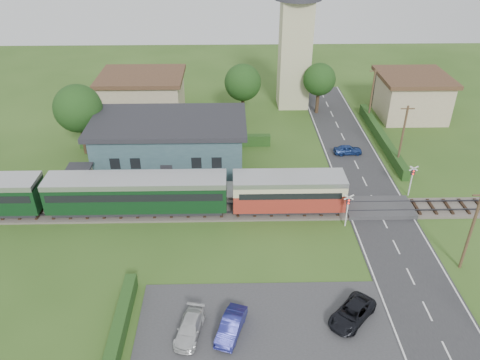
{
  "coord_description": "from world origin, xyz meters",
  "views": [
    {
      "loc": [
        -3.59,
        -33.43,
        24.66
      ],
      "look_at": [
        -2.76,
        4.0,
        2.18
      ],
      "focal_mm": 35.0,
      "sensor_mm": 36.0,
      "label": 1
    }
  ],
  "objects_px": {
    "station_building": "(170,143)",
    "train": "(101,193)",
    "house_west": "(143,95)",
    "car_on_road": "(348,150)",
    "pedestrian_near": "(244,185)",
    "house_east": "(411,95)",
    "car_park_blue": "(231,326)",
    "car_park_dark": "(352,313)",
    "crossing_signal_far": "(412,176)",
    "pedestrian_far": "(115,183)",
    "car_park_silver": "(190,328)",
    "equipment_hut": "(80,179)",
    "crossing_signal_near": "(348,206)",
    "church_tower": "(296,30)"
  },
  "relations": [
    {
      "from": "car_on_road",
      "to": "car_park_dark",
      "type": "relative_size",
      "value": 0.78
    },
    {
      "from": "equipment_hut",
      "to": "pedestrian_near",
      "type": "bearing_deg",
      "value": -1.96
    },
    {
      "from": "crossing_signal_far",
      "to": "car_park_dark",
      "type": "xyz_separation_m",
      "value": [
        -9.1,
        -15.51,
        -1.5
      ]
    },
    {
      "from": "crossing_signal_near",
      "to": "car_park_silver",
      "type": "bearing_deg",
      "value": -137.54
    },
    {
      "from": "train",
      "to": "crossing_signal_far",
      "type": "height_order",
      "value": "train"
    },
    {
      "from": "car_park_dark",
      "to": "pedestrian_far",
      "type": "bearing_deg",
      "value": -178.01
    },
    {
      "from": "equipment_hut",
      "to": "crossing_signal_near",
      "type": "relative_size",
      "value": 0.78
    },
    {
      "from": "crossing_signal_far",
      "to": "pedestrian_far",
      "type": "distance_m",
      "value": 28.39
    },
    {
      "from": "car_park_dark",
      "to": "crossing_signal_far",
      "type": "bearing_deg",
      "value": 101.85
    },
    {
      "from": "house_west",
      "to": "car_park_silver",
      "type": "bearing_deg",
      "value": -76.99
    },
    {
      "from": "crossing_signal_near",
      "to": "car_park_dark",
      "type": "height_order",
      "value": "crossing_signal_near"
    },
    {
      "from": "crossing_signal_far",
      "to": "car_on_road",
      "type": "distance_m",
      "value": 9.65
    },
    {
      "from": "house_west",
      "to": "crossing_signal_far",
      "type": "xyz_separation_m",
      "value": [
        28.6,
        -20.61,
        -0.65
      ]
    },
    {
      "from": "station_building",
      "to": "train",
      "type": "bearing_deg",
      "value": -120.07
    },
    {
      "from": "train",
      "to": "house_west",
      "type": "relative_size",
      "value": 4.0
    },
    {
      "from": "station_building",
      "to": "car_park_dark",
      "type": "relative_size",
      "value": 3.98
    },
    {
      "from": "church_tower",
      "to": "pedestrian_far",
      "type": "height_order",
      "value": "church_tower"
    },
    {
      "from": "station_building",
      "to": "house_west",
      "type": "height_order",
      "value": "house_west"
    },
    {
      "from": "train",
      "to": "pedestrian_far",
      "type": "distance_m",
      "value": 3.34
    },
    {
      "from": "house_east",
      "to": "car_park_blue",
      "type": "relative_size",
      "value": 2.46
    },
    {
      "from": "house_west",
      "to": "house_east",
      "type": "distance_m",
      "value": 35.01
    },
    {
      "from": "equipment_hut",
      "to": "station_building",
      "type": "distance_m",
      "value": 9.92
    },
    {
      "from": "equipment_hut",
      "to": "train",
      "type": "relative_size",
      "value": 0.06
    },
    {
      "from": "crossing_signal_near",
      "to": "car_on_road",
      "type": "relative_size",
      "value": 1.05
    },
    {
      "from": "house_west",
      "to": "car_on_road",
      "type": "relative_size",
      "value": 3.46
    },
    {
      "from": "house_west",
      "to": "car_park_dark",
      "type": "xyz_separation_m",
      "value": [
        19.5,
        -36.12,
        -2.15
      ]
    },
    {
      "from": "car_park_blue",
      "to": "pedestrian_far",
      "type": "height_order",
      "value": "pedestrian_far"
    },
    {
      "from": "train",
      "to": "pedestrian_near",
      "type": "height_order",
      "value": "train"
    },
    {
      "from": "car_park_silver",
      "to": "crossing_signal_near",
      "type": "bearing_deg",
      "value": 53.91
    },
    {
      "from": "station_building",
      "to": "pedestrian_near",
      "type": "bearing_deg",
      "value": -39.57
    },
    {
      "from": "car_park_silver",
      "to": "pedestrian_near",
      "type": "height_order",
      "value": "pedestrian_near"
    },
    {
      "from": "crossing_signal_far",
      "to": "car_on_road",
      "type": "relative_size",
      "value": 1.05
    },
    {
      "from": "crossing_signal_far",
      "to": "car_park_dark",
      "type": "relative_size",
      "value": 0.82
    },
    {
      "from": "crossing_signal_far",
      "to": "car_park_silver",
      "type": "relative_size",
      "value": 0.91
    },
    {
      "from": "station_building",
      "to": "pedestrian_near",
      "type": "relative_size",
      "value": 10.74
    },
    {
      "from": "equipment_hut",
      "to": "station_building",
      "type": "xyz_separation_m",
      "value": [
        8.0,
        5.79,
        0.95
      ]
    },
    {
      "from": "station_building",
      "to": "pedestrian_near",
      "type": "distance_m",
      "value": 10.05
    },
    {
      "from": "church_tower",
      "to": "house_east",
      "type": "distance_m",
      "value": 17.21
    },
    {
      "from": "train",
      "to": "car_park_blue",
      "type": "bearing_deg",
      "value": -50.73
    },
    {
      "from": "pedestrian_far",
      "to": "car_on_road",
      "type": "bearing_deg",
      "value": -51.3
    },
    {
      "from": "train",
      "to": "pedestrian_near",
      "type": "bearing_deg",
      "value": 11.7
    },
    {
      "from": "church_tower",
      "to": "crossing_signal_far",
      "type": "relative_size",
      "value": 5.37
    },
    {
      "from": "house_east",
      "to": "pedestrian_near",
      "type": "bearing_deg",
      "value": -139.12
    },
    {
      "from": "train",
      "to": "car_park_silver",
      "type": "xyz_separation_m",
      "value": [
        8.79,
        -14.14,
        -1.57
      ]
    },
    {
      "from": "crossing_signal_near",
      "to": "car_park_silver",
      "type": "relative_size",
      "value": 0.91
    },
    {
      "from": "car_park_dark",
      "to": "pedestrian_near",
      "type": "relative_size",
      "value": 2.7
    },
    {
      "from": "car_on_road",
      "to": "car_park_blue",
      "type": "xyz_separation_m",
      "value": [
        -13.26,
        -25.1,
        0.09
      ]
    },
    {
      "from": "house_east",
      "to": "house_west",
      "type": "bearing_deg",
      "value": 178.36
    },
    {
      "from": "crossing_signal_near",
      "to": "car_on_road",
      "type": "bearing_deg",
      "value": 76.76
    },
    {
      "from": "house_west",
      "to": "pedestrian_near",
      "type": "bearing_deg",
      "value": -58.09
    }
  ]
}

